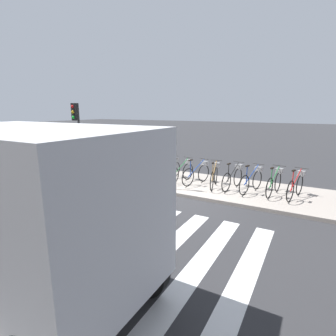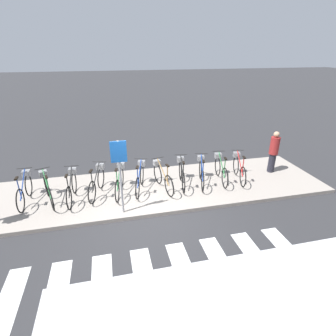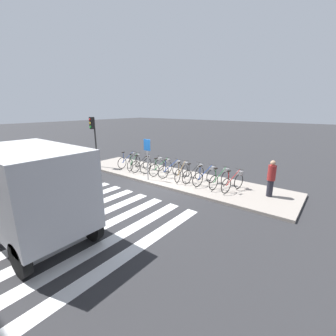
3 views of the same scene
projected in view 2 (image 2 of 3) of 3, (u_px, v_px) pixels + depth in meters
name	position (u px, v px, depth m)	size (l,w,h in m)	color
ground_plane	(148.00, 218.00, 7.75)	(120.00, 120.00, 0.00)	#2D2D30
sidewalk	(141.00, 190.00, 9.15)	(13.09, 3.23, 0.12)	#9E9389
parked_bicycle_0	(25.00, 189.00, 8.18)	(0.46, 1.73, 1.06)	black
parked_bicycle_1	(47.00, 188.00, 8.21)	(0.67, 1.65, 1.06)	black
parked_bicycle_2	(72.00, 186.00, 8.33)	(0.46, 1.73, 1.06)	black
parked_bicycle_3	(97.00, 181.00, 8.65)	(0.61, 1.67, 1.06)	black
parked_bicycle_4	(120.00, 180.00, 8.72)	(0.53, 1.70, 1.06)	black
parked_bicycle_5	(140.00, 177.00, 8.90)	(0.62, 1.67, 1.06)	black
parked_bicycle_6	(162.00, 176.00, 8.99)	(0.50, 1.71, 1.06)	black
parked_bicycle_7	(182.00, 173.00, 9.23)	(0.47, 1.71, 1.06)	black
parked_bicycle_8	(201.00, 171.00, 9.33)	(0.60, 1.68, 1.06)	black
parked_bicycle_9	(221.00, 168.00, 9.56)	(0.46, 1.71, 1.06)	black
parked_bicycle_10	(239.00, 167.00, 9.65)	(0.55, 1.69, 1.06)	black
pedestrian	(274.00, 151.00, 10.06)	(0.34, 0.34, 1.64)	#23232D
sign_post	(120.00, 166.00, 7.18)	(0.44, 0.07, 2.23)	#99999E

